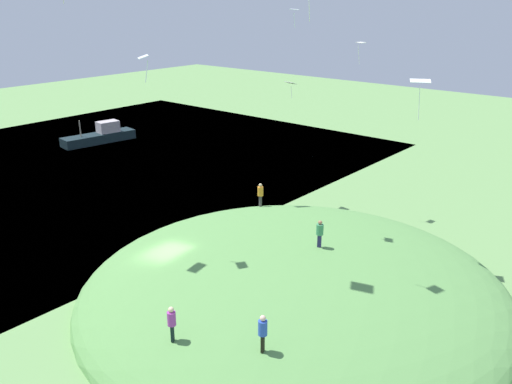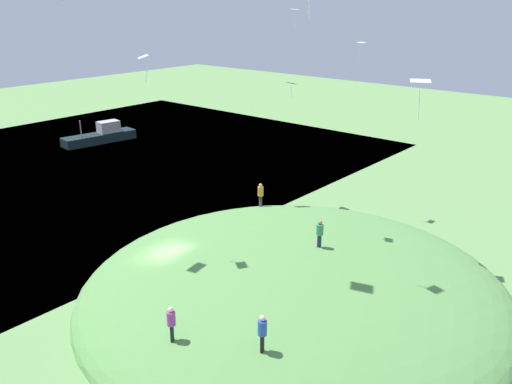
# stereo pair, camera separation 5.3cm
# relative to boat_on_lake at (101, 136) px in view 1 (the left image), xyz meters

# --- Properties ---
(ground_plane) EXTENTS (160.00, 160.00, 0.00)m
(ground_plane) POSITION_rel_boat_on_lake_xyz_m (31.28, -17.13, -0.76)
(ground_plane) COLOR #689653
(grass_hill) EXTENTS (24.56, 24.95, 4.99)m
(grass_hill) POSITION_rel_boat_on_lake_xyz_m (38.03, -13.28, -0.76)
(grass_hill) COLOR #5C944C
(grass_hill) RESTS_ON ground_plane
(boat_on_lake) EXTENTS (3.33, 8.83, 2.93)m
(boat_on_lake) POSITION_rel_boat_on_lake_xyz_m (0.00, 0.00, 0.00)
(boat_on_lake) COLOR black
(boat_on_lake) RESTS_ON lake_water
(person_near_shore) EXTENTS (0.56, 0.56, 1.67)m
(person_near_shore) POSITION_rel_boat_on_lake_xyz_m (38.62, -11.70, 2.76)
(person_near_shore) COLOR navy
(person_near_shore) RESTS_ON grass_hill
(person_walking_path) EXTENTS (0.55, 0.55, 1.82)m
(person_walking_path) POSITION_rel_boat_on_lake_xyz_m (30.13, -6.80, 1.79)
(person_walking_path) COLOR #3A3536
(person_walking_path) RESTS_ON grass_hill
(person_with_child) EXTENTS (0.53, 0.53, 1.75)m
(person_with_child) POSITION_rel_boat_on_lake_xyz_m (38.11, -22.56, 2.01)
(person_with_child) COLOR black
(person_with_child) RESTS_ON grass_hill
(person_watching_kites) EXTENTS (0.51, 0.51, 1.79)m
(person_watching_kites) POSITION_rel_boat_on_lake_xyz_m (41.82, -20.76, 2.21)
(person_watching_kites) COLOR black
(person_watching_kites) RESTS_ON grass_hill
(kite_1) EXTENTS (0.90, 0.84, 1.42)m
(kite_1) POSITION_rel_boat_on_lake_xyz_m (31.87, -18.16, 12.48)
(kite_1) COLOR white
(kite_2) EXTENTS (0.91, 0.68, 1.23)m
(kite_2) POSITION_rel_boat_on_lake_xyz_m (29.08, -1.89, 9.11)
(kite_2) COLOR white
(kite_8) EXTENTS (1.37, 1.23, 2.31)m
(kite_8) POSITION_rel_boat_on_lake_xyz_m (41.40, -6.29, 10.83)
(kite_8) COLOR white
(kite_9) EXTENTS (0.54, 0.72, 1.51)m
(kite_9) POSITION_rel_boat_on_lake_xyz_m (34.19, -0.52, 12.21)
(kite_9) COLOR white
(kite_10) EXTENTS (0.76, 0.85, 1.02)m
(kite_10) POSITION_rel_boat_on_lake_xyz_m (35.19, -9.97, 14.68)
(kite_10) COLOR white
(mooring_post) EXTENTS (0.14, 0.14, 1.03)m
(mooring_post) POSITION_rel_boat_on_lake_xyz_m (29.16, -11.23, -0.25)
(mooring_post) COLOR brown
(mooring_post) RESTS_ON ground_plane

